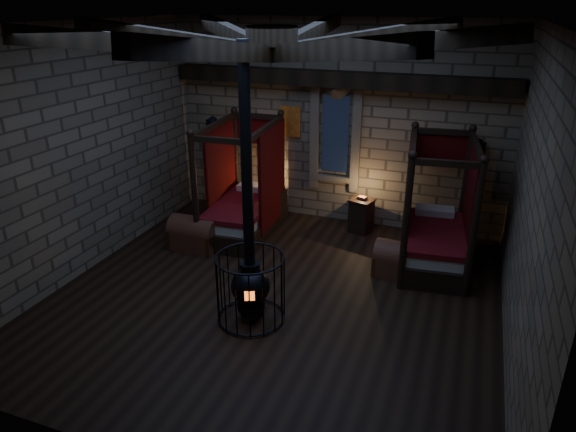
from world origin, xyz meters
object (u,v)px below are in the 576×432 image
(bed_left, at_px, (244,206))
(trunk_left, at_px, (195,234))
(bed_right, at_px, (434,234))
(stove, at_px, (250,282))
(trunk_right, at_px, (400,261))

(bed_left, relative_size, trunk_left, 2.44)
(trunk_left, bearing_deg, bed_right, 14.44)
(stove, bearing_deg, trunk_left, 116.33)
(bed_left, relative_size, trunk_right, 2.50)
(bed_right, relative_size, trunk_left, 2.45)
(stove, bearing_deg, bed_left, 95.13)
(trunk_right, bearing_deg, stove, -128.00)
(trunk_right, distance_m, stove, 2.87)
(trunk_left, bearing_deg, trunk_right, 5.32)
(trunk_left, xyz_separation_m, trunk_right, (3.91, 0.31, -0.01))
(trunk_left, relative_size, stove, 0.23)
(bed_right, xyz_separation_m, trunk_left, (-4.38, -1.06, -0.26))
(bed_right, distance_m, trunk_right, 0.93)
(bed_left, bearing_deg, trunk_left, -121.69)
(bed_left, distance_m, trunk_left, 1.24)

